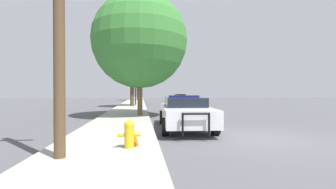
% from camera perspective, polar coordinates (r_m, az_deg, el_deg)
% --- Properties ---
extents(ground_plane, '(110.00, 110.00, 0.00)m').
position_cam_1_polar(ground_plane, '(8.53, 22.39, -10.19)').
color(ground_plane, '#4F4F54').
extents(sidewalk_left, '(3.00, 110.00, 0.13)m').
position_cam_1_polar(sidewalk_left, '(7.53, -14.63, -11.11)').
color(sidewalk_left, '#A3A099').
rests_on(sidewalk_left, ground_plane).
extents(police_car, '(2.31, 5.25, 1.45)m').
position_cam_1_polar(police_car, '(9.87, 4.22, -4.33)').
color(police_car, white).
rests_on(police_car, ground_plane).
extents(fire_hydrant, '(0.60, 0.26, 0.73)m').
position_cam_1_polar(fire_hydrant, '(6.04, -9.84, -9.62)').
color(fire_hydrant, gold).
rests_on(fire_hydrant, sidewalk_left).
extents(traffic_light, '(3.66, 0.35, 5.60)m').
position_cam_1_polar(traffic_light, '(25.91, -5.22, 6.09)').
color(traffic_light, '#424247').
rests_on(traffic_light, sidewalk_left).
extents(car_background_oncoming, '(1.94, 4.50, 1.27)m').
position_cam_1_polar(car_background_oncoming, '(36.46, 3.08, -0.78)').
color(car_background_oncoming, maroon).
rests_on(car_background_oncoming, ground_plane).
extents(tree_sidewalk_near, '(5.99, 5.99, 7.70)m').
position_cam_1_polar(tree_sidewalk_near, '(14.72, -7.16, 13.34)').
color(tree_sidewalk_near, brown).
rests_on(tree_sidewalk_near, sidewalk_left).
extents(tree_sidewalk_mid, '(4.00, 4.00, 6.95)m').
position_cam_1_polar(tree_sidewalk_mid, '(24.11, -9.13, 8.87)').
color(tree_sidewalk_mid, '#4C3823').
rests_on(tree_sidewalk_mid, sidewalk_left).
extents(tree_sidewalk_far, '(3.69, 3.69, 6.89)m').
position_cam_1_polar(tree_sidewalk_far, '(42.05, -7.75, 5.48)').
color(tree_sidewalk_far, brown).
rests_on(tree_sidewalk_far, sidewalk_left).
extents(traffic_cone, '(0.35, 0.35, 0.62)m').
position_cam_1_polar(traffic_cone, '(6.31, -9.05, -9.93)').
color(traffic_cone, orange).
rests_on(traffic_cone, sidewalk_left).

